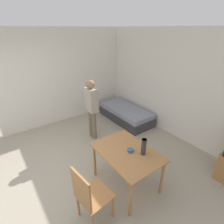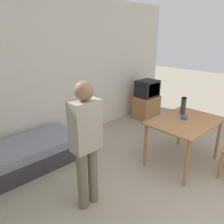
{
  "view_description": "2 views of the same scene",
  "coord_description": "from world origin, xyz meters",
  "px_view_note": "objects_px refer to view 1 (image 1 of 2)",
  "views": [
    {
      "loc": [
        2.55,
        -0.43,
        2.67
      ],
      "look_at": [
        -0.46,
        1.75,
        0.86
      ],
      "focal_mm": 28.0,
      "sensor_mm": 36.0,
      "label": 1
    },
    {
      "loc": [
        -2.26,
        -0.33,
        2.04
      ],
      "look_at": [
        -0.11,
        1.94,
        0.91
      ],
      "focal_mm": 35.0,
      "sensor_mm": 36.0,
      "label": 2
    }
  ],
  "objects_px": {
    "daybed": "(126,114)",
    "wooden_chair": "(88,195)",
    "mate_bowl": "(130,150)",
    "dining_table": "(127,156)",
    "thermos_flask": "(144,146)",
    "person_standing": "(92,106)"
  },
  "relations": [
    {
      "from": "wooden_chair",
      "to": "mate_bowl",
      "type": "relative_size",
      "value": 9.62
    },
    {
      "from": "dining_table",
      "to": "thermos_flask",
      "type": "relative_size",
      "value": 3.95
    },
    {
      "from": "dining_table",
      "to": "wooden_chair",
      "type": "xyz_separation_m",
      "value": [
        0.22,
        -0.89,
        -0.11
      ]
    },
    {
      "from": "mate_bowl",
      "to": "thermos_flask",
      "type": "bearing_deg",
      "value": 36.51
    },
    {
      "from": "thermos_flask",
      "to": "dining_table",
      "type": "bearing_deg",
      "value": -140.41
    },
    {
      "from": "daybed",
      "to": "mate_bowl",
      "type": "height_order",
      "value": "mate_bowl"
    },
    {
      "from": "person_standing",
      "to": "mate_bowl",
      "type": "distance_m",
      "value": 1.77
    },
    {
      "from": "thermos_flask",
      "to": "mate_bowl",
      "type": "bearing_deg",
      "value": -143.49
    },
    {
      "from": "dining_table",
      "to": "mate_bowl",
      "type": "xyz_separation_m",
      "value": [
        0.03,
        0.04,
        0.11
      ]
    },
    {
      "from": "person_standing",
      "to": "thermos_flask",
      "type": "relative_size",
      "value": 5.33
    },
    {
      "from": "daybed",
      "to": "wooden_chair",
      "type": "xyz_separation_m",
      "value": [
        2.19,
        -2.53,
        0.35
      ]
    },
    {
      "from": "wooden_chair",
      "to": "daybed",
      "type": "bearing_deg",
      "value": 130.84
    },
    {
      "from": "wooden_chair",
      "to": "thermos_flask",
      "type": "xyz_separation_m",
      "value": [
        -0.01,
        1.06,
        0.36
      ]
    },
    {
      "from": "dining_table",
      "to": "person_standing",
      "type": "height_order",
      "value": "person_standing"
    },
    {
      "from": "mate_bowl",
      "to": "dining_table",
      "type": "bearing_deg",
      "value": -128.03
    },
    {
      "from": "wooden_chair",
      "to": "dining_table",
      "type": "bearing_deg",
      "value": 104.06
    },
    {
      "from": "daybed",
      "to": "person_standing",
      "type": "height_order",
      "value": "person_standing"
    },
    {
      "from": "wooden_chair",
      "to": "mate_bowl",
      "type": "distance_m",
      "value": 0.98
    },
    {
      "from": "daybed",
      "to": "wooden_chair",
      "type": "height_order",
      "value": "wooden_chair"
    },
    {
      "from": "daybed",
      "to": "thermos_flask",
      "type": "height_order",
      "value": "thermos_flask"
    },
    {
      "from": "daybed",
      "to": "wooden_chair",
      "type": "distance_m",
      "value": 3.36
    },
    {
      "from": "person_standing",
      "to": "dining_table",
      "type": "bearing_deg",
      "value": -9.77
    }
  ]
}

